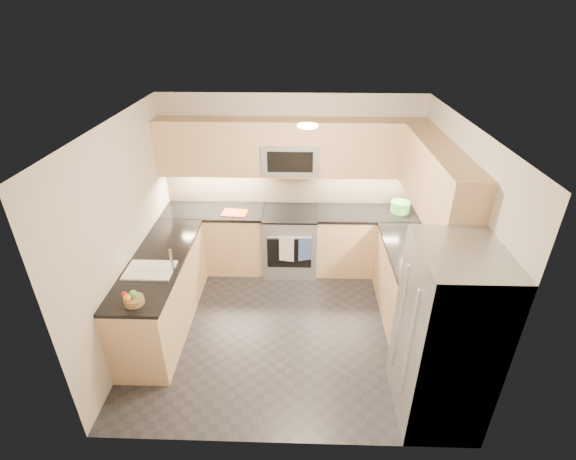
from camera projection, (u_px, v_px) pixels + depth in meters
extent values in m
cube|color=#24242A|center=(287.00, 324.00, 5.20)|extent=(3.60, 3.20, 0.00)
cube|color=beige|center=(287.00, 124.00, 4.01)|extent=(3.60, 3.20, 0.02)
cube|color=#BEB5A6|center=(291.00, 182.00, 6.01)|extent=(3.60, 0.02, 2.50)
cube|color=#BEB5A6|center=(280.00, 340.00, 3.20)|extent=(3.60, 0.02, 2.50)
cube|color=#BEB5A6|center=(126.00, 235.00, 4.65)|extent=(0.02, 3.20, 2.50)
cube|color=#BEB5A6|center=(451.00, 240.00, 4.56)|extent=(0.02, 3.20, 2.50)
cube|color=#D5AD80|center=(216.00, 240.00, 6.16)|extent=(1.42, 0.60, 0.90)
cube|color=#D5AD80|center=(364.00, 242.00, 6.10)|extent=(1.42, 0.60, 0.90)
cube|color=#D5AD80|center=(410.00, 290.00, 5.08)|extent=(0.60, 1.70, 0.90)
cube|color=#D5AD80|center=(163.00, 293.00, 5.03)|extent=(0.60, 2.00, 0.90)
cube|color=black|center=(214.00, 211.00, 5.93)|extent=(1.42, 0.63, 0.04)
cube|color=black|center=(367.00, 213.00, 5.87)|extent=(1.42, 0.63, 0.04)
cube|color=black|center=(416.00, 257.00, 4.85)|extent=(0.63, 1.70, 0.04)
cube|color=black|center=(157.00, 260.00, 4.80)|extent=(0.63, 2.00, 0.04)
cube|color=#D5AD80|center=(290.00, 147.00, 5.58)|extent=(3.60, 0.35, 0.75)
cube|color=#D5AD80|center=(437.00, 181.00, 4.53)|extent=(0.35, 1.95, 0.75)
cube|color=tan|center=(291.00, 186.00, 6.03)|extent=(3.60, 0.01, 0.51)
cube|color=tan|center=(438.00, 225.00, 4.98)|extent=(0.01, 2.30, 0.51)
cube|color=#989B9F|center=(290.00, 241.00, 6.10)|extent=(0.76, 0.65, 0.91)
cube|color=black|center=(290.00, 213.00, 5.88)|extent=(0.76, 0.65, 0.03)
cube|color=black|center=(289.00, 254.00, 5.82)|extent=(0.62, 0.02, 0.45)
cylinder|color=#B2B5BA|center=(289.00, 237.00, 5.67)|extent=(0.60, 0.02, 0.02)
cube|color=#9B9EA2|center=(290.00, 157.00, 5.62)|extent=(0.76, 0.40, 0.40)
cube|color=black|center=(290.00, 162.00, 5.44)|extent=(0.60, 0.01, 0.28)
cube|color=#999DA0|center=(445.00, 337.00, 3.72)|extent=(0.70, 0.90, 1.80)
cylinder|color=#B2B5BA|center=(408.00, 347.00, 3.55)|extent=(0.02, 0.02, 1.20)
cylinder|color=#B2B5BA|center=(400.00, 319.00, 3.87)|extent=(0.02, 0.02, 1.20)
cube|color=white|center=(151.00, 275.00, 4.60)|extent=(0.52, 0.38, 0.16)
cylinder|color=silver|center=(172.00, 261.00, 4.50)|extent=(0.03, 0.03, 0.28)
cylinder|color=green|center=(400.00, 207.00, 5.84)|extent=(0.30, 0.30, 0.15)
cube|color=#F04416|center=(235.00, 213.00, 5.83)|extent=(0.36, 0.27, 0.01)
cylinder|color=#997747|center=(134.00, 301.00, 4.06)|extent=(0.24, 0.24, 0.07)
sphere|color=red|center=(124.00, 295.00, 4.02)|extent=(0.06, 0.06, 0.06)
sphere|color=green|center=(133.00, 294.00, 4.02)|extent=(0.08, 0.08, 0.08)
cube|color=white|center=(287.00, 249.00, 5.74)|extent=(0.20, 0.06, 0.39)
cube|color=navy|center=(305.00, 249.00, 5.73)|extent=(0.18, 0.07, 0.35)
sphere|color=#FAA21B|center=(127.00, 298.00, 3.97)|extent=(0.07, 0.07, 0.07)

